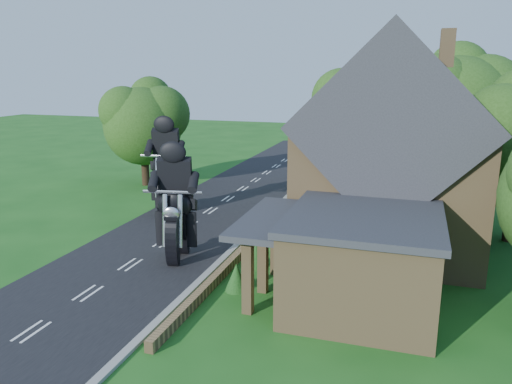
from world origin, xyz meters
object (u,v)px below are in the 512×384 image
(house, at_px, (392,157))
(garden_wall, at_px, (258,235))
(motorcycle_follow, at_px, (168,199))
(annex, at_px, (359,259))
(motorcycle_lead, at_px, (178,243))

(house, bearing_deg, garden_wall, -170.83)
(house, bearing_deg, motorcycle_follow, 171.64)
(garden_wall, bearing_deg, house, 9.17)
(house, xyz_separation_m, motorcycle_follow, (-12.68, 1.86, -3.48))
(motorcycle_follow, bearing_deg, annex, 138.45)
(motorcycle_follow, bearing_deg, house, 165.79)
(motorcycle_follow, bearing_deg, garden_wall, 150.34)
(house, xyz_separation_m, annex, (-0.62, -6.80, -2.58))
(garden_wall, relative_size, motorcycle_follow, 11.87)
(house, height_order, motorcycle_lead, house)
(garden_wall, relative_size, house, 2.15)
(motorcycle_lead, bearing_deg, house, -161.64)
(garden_wall, bearing_deg, annex, -46.16)
(garden_wall, distance_m, motorcycle_follow, 7.12)
(garden_wall, relative_size, annex, 3.12)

